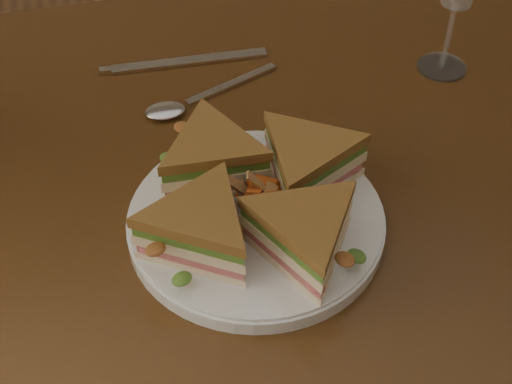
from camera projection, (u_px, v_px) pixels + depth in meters
table at (239, 237)px, 0.84m from camera, size 1.20×0.80×0.75m
plate at (256, 222)px, 0.71m from camera, size 0.26×0.26×0.02m
sandwich_wedges at (256, 196)px, 0.68m from camera, size 0.29×0.29×0.06m
crisps_mound at (256, 199)px, 0.69m from camera, size 0.09×0.09×0.05m
spoon at (182, 105)px, 0.85m from camera, size 0.17×0.08×0.01m
knife at (178, 63)px, 0.91m from camera, size 0.22×0.02×0.00m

